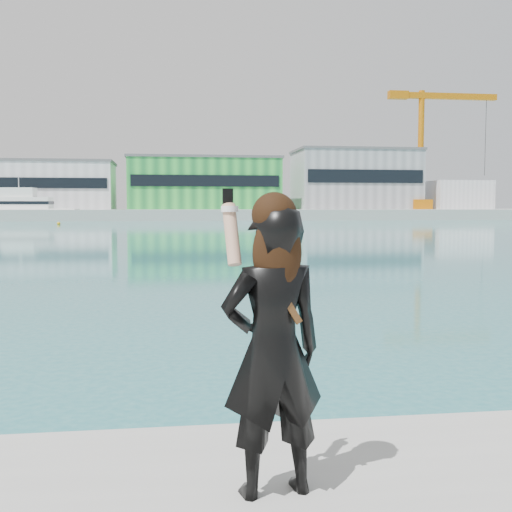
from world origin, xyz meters
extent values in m
cube|color=#9E9E99|center=(0.00, 130.00, 1.00)|extent=(320.00, 40.00, 2.00)
cube|color=silver|center=(-22.00, 128.00, 6.50)|extent=(24.00, 15.00, 9.00)
cube|color=black|center=(-22.00, 120.40, 6.95)|extent=(22.80, 0.20, 1.98)
cube|color=#59595B|center=(-22.00, 128.00, 11.25)|extent=(24.48, 15.30, 0.50)
cube|color=#218539|center=(8.00, 128.00, 7.00)|extent=(30.00, 16.00, 10.00)
cube|color=black|center=(8.00, 119.90, 7.50)|extent=(28.50, 0.20, 2.20)
cube|color=#59595B|center=(8.00, 128.00, 12.25)|extent=(30.60, 16.32, 0.50)
cube|color=gray|center=(40.00, 128.00, 8.00)|extent=(25.00, 15.00, 12.00)
cube|color=black|center=(40.00, 120.40, 8.60)|extent=(23.75, 0.20, 2.64)
cube|color=#59595B|center=(40.00, 128.00, 14.25)|extent=(25.50, 15.30, 0.50)
cube|color=silver|center=(62.00, 126.00, 5.00)|extent=(12.00, 10.00, 6.00)
cube|color=orange|center=(52.00, 122.00, 3.00)|extent=(4.00, 4.00, 2.00)
cylinder|color=orange|center=(52.00, 122.00, 15.00)|extent=(1.20, 1.20, 22.00)
cube|color=orange|center=(58.00, 122.00, 25.00)|extent=(20.00, 1.20, 1.20)
cube|color=orange|center=(47.00, 122.00, 25.00)|extent=(4.00, 1.60, 1.60)
cylinder|color=black|center=(66.00, 122.00, 17.00)|extent=(0.10, 0.10, 16.00)
cylinder|color=silver|center=(22.00, 121.00, 6.00)|extent=(0.16, 0.16, 8.00)
cube|color=#BD600B|center=(22.60, 121.00, 9.40)|extent=(1.20, 0.04, 0.80)
cube|color=white|center=(-23.58, 114.55, 1.10)|extent=(16.84, 5.84, 2.21)
cube|color=white|center=(-24.49, 114.62, 3.22)|extent=(9.46, 4.55, 2.02)
cube|color=white|center=(-25.41, 114.69, 5.05)|extent=(5.74, 3.53, 1.65)
cube|color=black|center=(-24.49, 114.62, 3.22)|extent=(9.65, 4.65, 0.55)
cylinder|color=silver|center=(-25.41, 114.69, 6.80)|extent=(0.15, 0.15, 1.84)
sphere|color=#D7990B|center=(12.68, 77.49, 0.00)|extent=(0.50, 0.50, 0.50)
sphere|color=#D7990B|center=(-14.68, 89.29, 0.00)|extent=(0.50, 0.50, 0.50)
imported|color=black|center=(0.75, -0.26, 1.66)|extent=(0.69, 0.52, 1.72)
sphere|color=black|center=(0.76, -0.28, 2.46)|extent=(0.26, 0.26, 0.26)
ellipsoid|color=black|center=(0.76, -0.33, 2.25)|extent=(0.29, 0.15, 0.46)
cylinder|color=tan|center=(0.52, -0.20, 2.35)|extent=(0.12, 0.21, 0.37)
cylinder|color=white|center=(0.51, -0.17, 2.50)|extent=(0.10, 0.10, 0.03)
cube|color=black|center=(0.50, -0.13, 2.56)|extent=(0.06, 0.03, 0.13)
cube|color=#4C2D14|center=(0.80, -0.34, 2.01)|extent=(0.24, 0.06, 0.35)
camera|label=1|loc=(0.13, -3.93, 2.51)|focal=45.00mm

